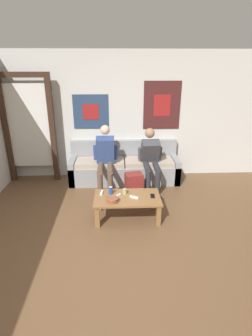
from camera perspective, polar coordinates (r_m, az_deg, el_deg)
The scene contains 15 objects.
ground_plane at distance 3.41m, azimuth -3.98°, elevation -20.34°, with size 18.00×18.00×0.00m, color brown.
wall_back at distance 5.47m, azimuth -3.56°, elevation 11.10°, with size 10.00×0.07×2.55m.
door_frame at distance 5.54m, azimuth -20.42°, elevation 9.11°, with size 1.00×0.10×2.15m.
couch at distance 5.43m, azimuth -0.36°, elevation 0.09°, with size 2.21×0.67×0.80m.
coffee_table at distance 4.10m, azimuth 0.27°, elevation -7.10°, with size 1.02×0.59×0.37m.
person_seated_adult at distance 4.95m, azimuth -4.50°, elevation 2.34°, with size 0.47×0.88×1.21m.
person_seated_teen at distance 5.05m, azimuth 5.41°, elevation 2.31°, with size 0.47×0.92×1.13m.
backpack at distance 4.76m, azimuth 1.76°, elevation -3.97°, with size 0.34×0.31×0.46m.
ceramic_bowl at distance 3.92m, azimuth -2.97°, elevation -6.85°, with size 0.18×0.18×0.07m.
pillar_candle at distance 4.14m, azimuth -0.28°, elevation -5.12°, with size 0.06×0.06×0.10m.
drink_can_blue at distance 4.14m, azimuth -3.36°, elevation -4.90°, with size 0.07×0.07×0.12m.
game_controller_near_left at distance 4.04m, azimuth 1.80°, elevation -6.36°, with size 0.14×0.10×0.03m.
game_controller_near_right at distance 4.19m, azimuth -5.30°, elevation -5.37°, with size 0.05×0.15×0.03m.
game_controller_far_center at distance 4.08m, azimuth -1.88°, elevation -6.04°, with size 0.12×0.13×0.03m.
cell_phone at distance 4.11m, azimuth 5.81°, elevation -6.06°, with size 0.08×0.14×0.01m.
Camera 1 is at (0.12, -2.53, 2.28)m, focal length 28.00 mm.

